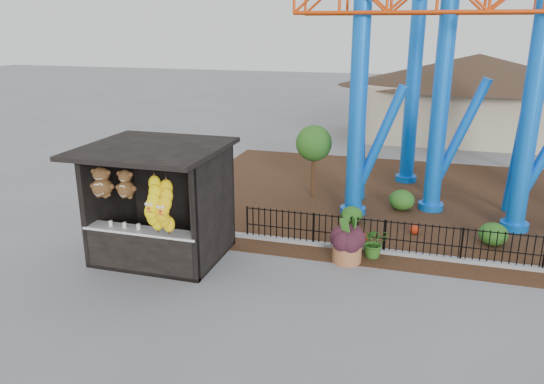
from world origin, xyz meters
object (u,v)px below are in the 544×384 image
(roller_coaster, at_px, (485,12))
(terracotta_planter, at_px, (347,252))
(prize_booth, at_px, (156,206))
(potted_plant, at_px, (374,242))

(roller_coaster, height_order, terracotta_planter, roller_coaster)
(roller_coaster, bearing_deg, prize_booth, -137.93)
(roller_coaster, bearing_deg, terracotta_planter, -118.18)
(roller_coaster, xyz_separation_m, terracotta_planter, (-3.23, -6.03, -6.17))
(terracotta_planter, xyz_separation_m, potted_plant, (0.66, 0.50, 0.16))
(prize_booth, bearing_deg, potted_plant, 17.96)
(roller_coaster, xyz_separation_m, potted_plant, (-2.57, -5.53, -6.01))
(roller_coaster, relative_size, potted_plant, 12.68)
(roller_coaster, height_order, potted_plant, roller_coaster)
(roller_coaster, distance_m, terracotta_planter, 9.21)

